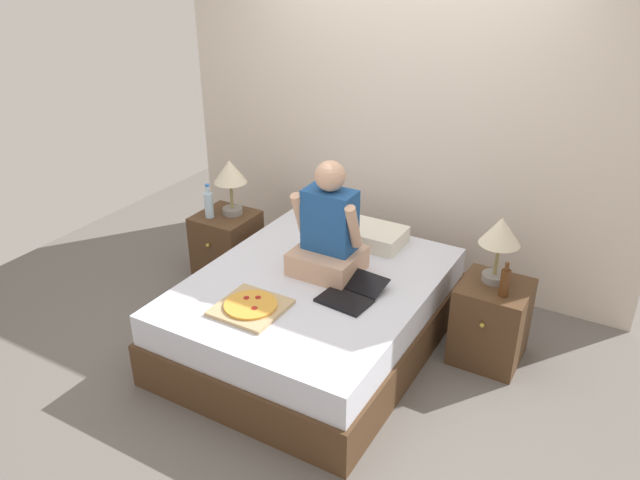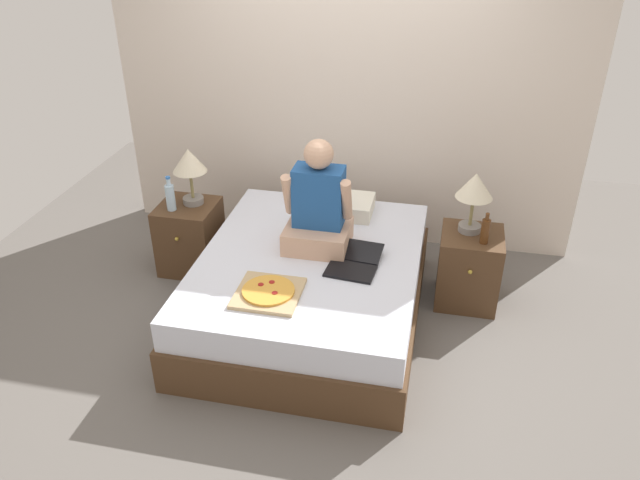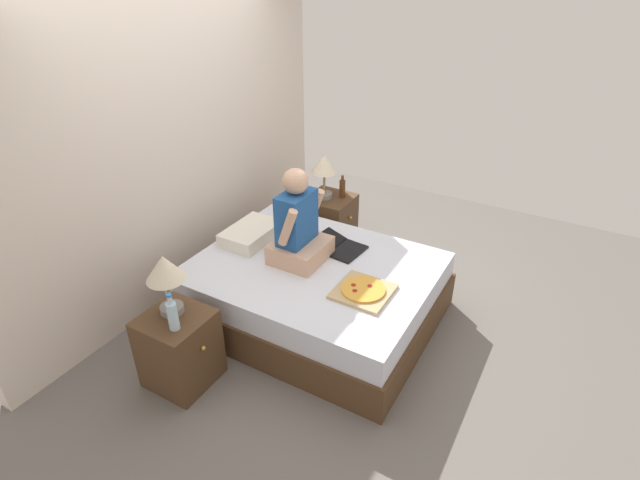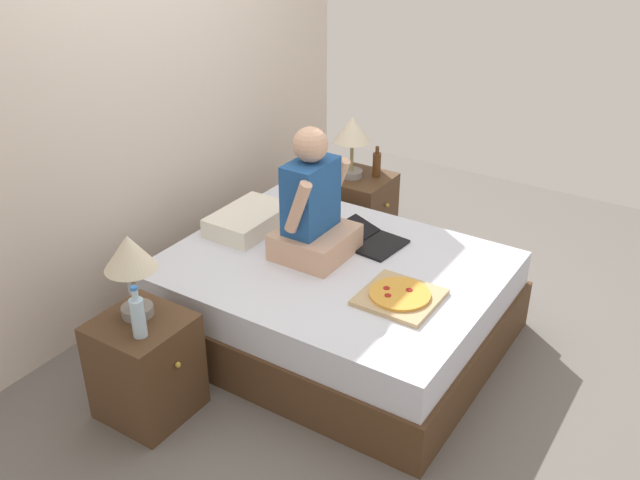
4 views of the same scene
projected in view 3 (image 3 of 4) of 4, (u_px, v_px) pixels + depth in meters
name	position (u px, v px, depth m)	size (l,w,h in m)	color
ground_plane	(315.00, 316.00, 4.26)	(5.82, 5.82, 0.00)	#66605B
wall_back	(179.00, 149.00, 4.20)	(3.82, 0.12, 2.50)	beige
bed	(314.00, 291.00, 4.13)	(1.53, 1.92, 0.52)	#4C331E
nightstand_left	(180.00, 349.00, 3.50)	(0.44, 0.47, 0.56)	#4C331E
lamp_on_left_nightstand	(165.00, 272.00, 3.25)	(0.26, 0.26, 0.45)	gray
water_bottle	(173.00, 315.00, 3.21)	(0.07, 0.07, 0.28)	silver
nightstand_right	(330.00, 222.00, 5.13)	(0.44, 0.47, 0.56)	#4C331E
lamp_on_right_nightstand	(324.00, 167.00, 4.83)	(0.26, 0.26, 0.45)	gray
beer_bottle	(342.00, 188.00, 4.95)	(0.06, 0.06, 0.23)	#512D14
pillow	(251.00, 234.00, 4.32)	(0.52, 0.34, 0.12)	silver
person_seated	(298.00, 227.00, 3.94)	(0.47, 0.40, 0.78)	tan
laptop	(341.00, 247.00, 4.19)	(0.36, 0.44, 0.07)	black
pizza_box	(363.00, 291.00, 3.66)	(0.40, 0.40, 0.05)	tan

